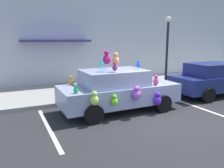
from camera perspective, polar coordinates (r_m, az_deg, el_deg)
ground_plane at (r=7.73m, az=13.13°, el=-8.91°), size 60.00×60.00×0.00m
sidewalk at (r=11.85m, az=-2.09°, el=-1.12°), size 24.00×4.00×0.15m
storefront_building at (r=13.56m, az=-6.01°, el=13.68°), size 24.00×1.25×6.40m
parking_stripe_front at (r=9.78m, az=19.11°, el=-4.90°), size 0.12×3.60×0.01m
parking_stripe_rear at (r=7.19m, az=-15.94°, el=-10.62°), size 0.12×3.60×0.01m
plush_covered_car at (r=8.27m, az=1.48°, el=-1.45°), size 4.39×2.14×2.27m
parked_sedan_behind at (r=11.67m, az=24.68°, el=1.22°), size 4.41×1.92×1.54m
teddy_bear_on_sidewalk at (r=10.80m, az=4.75°, el=-0.10°), size 0.39×0.33×0.75m
street_lamp_post at (r=11.78m, az=13.93°, el=9.78°), size 0.28×0.28×3.60m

